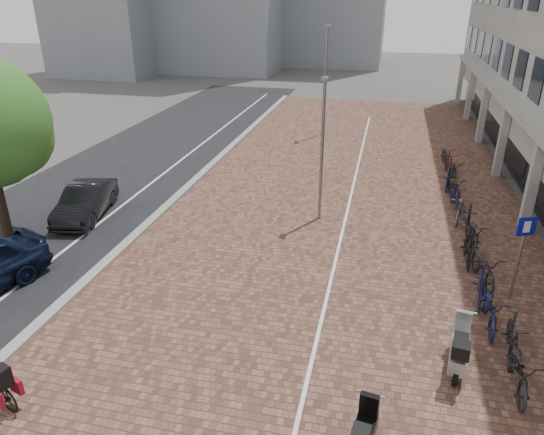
{
  "coord_description": "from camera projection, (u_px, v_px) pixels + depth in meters",
  "views": [
    {
      "loc": [
        3.42,
        -8.63,
        8.15
      ],
      "look_at": [
        0.0,
        6.0,
        1.3
      ],
      "focal_mm": 32.82,
      "sensor_mm": 36.0,
      "label": 1
    }
  ],
  "objects": [
    {
      "name": "parking_line",
      "position": [
        351.0,
        193.0,
        21.9
      ],
      "size": [
        0.1,
        30.0,
        0.0
      ],
      "primitive_type": "cube",
      "color": "white",
      "rests_on": "plaza_brick"
    },
    {
      "name": "plaza_brick",
      "position": [
        347.0,
        194.0,
        21.95
      ],
      "size": [
        14.5,
        42.0,
        0.04
      ],
      "primitive_type": "cube",
      "color": "brown",
      "rests_on": "ground"
    },
    {
      "name": "lamp_near",
      "position": [
        322.0,
        153.0,
        18.43
      ],
      "size": [
        0.12,
        0.12,
        5.38
      ],
      "primitive_type": "cylinder",
      "color": "slate",
      "rests_on": "ground"
    },
    {
      "name": "lane_line",
      "position": [
        158.0,
        178.0,
        23.81
      ],
      "size": [
        0.12,
        44.0,
        0.0
      ],
      "primitive_type": "cube",
      "color": "white",
      "rests_on": "street_asphalt"
    },
    {
      "name": "parking_sign",
      "position": [
        522.0,
        245.0,
        13.72
      ],
      "size": [
        0.52,
        0.24,
        2.61
      ],
      "rotation": [
        0.0,
        0.0,
        0.39
      ],
      "color": "slate",
      "rests_on": "ground"
    },
    {
      "name": "street_asphalt",
      "position": [
        121.0,
        175.0,
        24.23
      ],
      "size": [
        8.0,
        50.0,
        0.03
      ],
      "primitive_type": "cube",
      "color": "black",
      "rests_on": "ground"
    },
    {
      "name": "lamp_far",
      "position": [
        325.0,
        82.0,
        29.75
      ],
      "size": [
        0.12,
        0.12,
        6.38
      ],
      "primitive_type": "cylinder",
      "color": "slate",
      "rests_on": "ground"
    },
    {
      "name": "curb",
      "position": [
        196.0,
        180.0,
        23.39
      ],
      "size": [
        0.35,
        42.0,
        0.14
      ],
      "primitive_type": "cube",
      "color": "gray",
      "rests_on": "ground"
    },
    {
      "name": "scooter_front",
      "position": [
        460.0,
        346.0,
        11.58
      ],
      "size": [
        0.83,
        1.84,
        1.22
      ],
      "primitive_type": null,
      "rotation": [
        0.0,
        0.0,
        -0.16
      ],
      "color": "#A1A2A6",
      "rests_on": "ground"
    },
    {
      "name": "bike_row",
      "position": [
        466.0,
        220.0,
        18.17
      ],
      "size": [
        1.26,
        18.1,
        1.05
      ],
      "color": "black",
      "rests_on": "ground"
    },
    {
      "name": "car_dark",
      "position": [
        85.0,
        201.0,
        19.49
      ],
      "size": [
        2.1,
        4.12,
        1.29
      ],
      "primitive_type": "imported",
      "rotation": [
        0.0,
        0.0,
        0.19
      ],
      "color": "black",
      "rests_on": "ground"
    },
    {
      "name": "ground",
      "position": [
        214.0,
        370.0,
        11.73
      ],
      "size": [
        140.0,
        140.0,
        0.0
      ],
      "primitive_type": "plane",
      "color": "#474442",
      "rests_on": "ground"
    }
  ]
}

